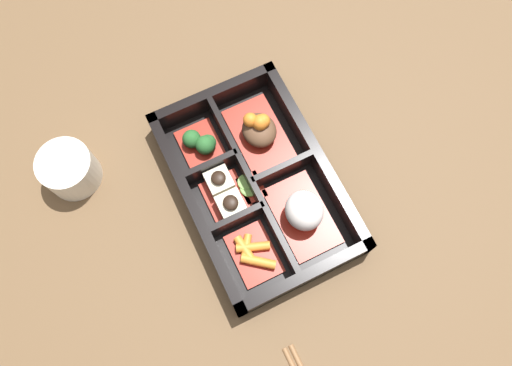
# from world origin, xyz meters

# --- Properties ---
(ground_plane) EXTENTS (3.00, 3.00, 0.00)m
(ground_plane) POSITION_xyz_m (0.00, 0.00, 0.00)
(ground_plane) COLOR brown
(bento_base) EXTENTS (0.30, 0.20, 0.01)m
(bento_base) POSITION_xyz_m (0.00, 0.00, 0.01)
(bento_base) COLOR black
(bento_base) RESTS_ON ground_plane
(bento_rim) EXTENTS (0.30, 0.20, 0.05)m
(bento_rim) POSITION_xyz_m (-0.00, -0.00, 0.02)
(bento_rim) COLOR black
(bento_rim) RESTS_ON ground_plane
(bowl_stew) EXTENTS (0.11, 0.07, 0.05)m
(bowl_stew) POSITION_xyz_m (-0.07, 0.04, 0.03)
(bowl_stew) COLOR maroon
(bowl_stew) RESTS_ON bento_base
(bowl_rice) EXTENTS (0.11, 0.07, 0.06)m
(bowl_rice) POSITION_xyz_m (0.07, 0.04, 0.03)
(bowl_rice) COLOR maroon
(bowl_rice) RESTS_ON bento_base
(bowl_greens) EXTENTS (0.07, 0.06, 0.03)m
(bowl_greens) POSITION_xyz_m (-0.09, -0.04, 0.02)
(bowl_greens) COLOR maroon
(bowl_greens) RESTS_ON bento_base
(bowl_tofu) EXTENTS (0.07, 0.06, 0.04)m
(bowl_tofu) POSITION_xyz_m (-0.00, -0.04, 0.02)
(bowl_tofu) COLOR maroon
(bowl_tofu) RESTS_ON bento_base
(bowl_carrots) EXTENTS (0.08, 0.06, 0.02)m
(bowl_carrots) POSITION_xyz_m (0.08, -0.05, 0.02)
(bowl_carrots) COLOR maroon
(bowl_carrots) RESTS_ON bento_base
(bowl_pickles) EXTENTS (0.04, 0.03, 0.01)m
(bowl_pickles) POSITION_xyz_m (-0.00, -0.01, 0.02)
(bowl_pickles) COLOR maroon
(bowl_pickles) RESTS_ON bento_base
(tea_cup) EXTENTS (0.08, 0.08, 0.06)m
(tea_cup) POSITION_xyz_m (-0.13, -0.22, 0.03)
(tea_cup) COLOR beige
(tea_cup) RESTS_ON ground_plane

